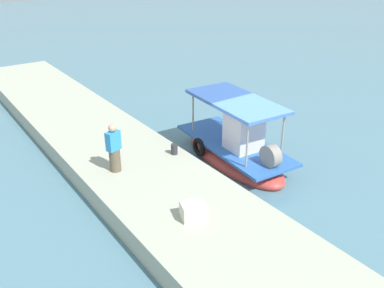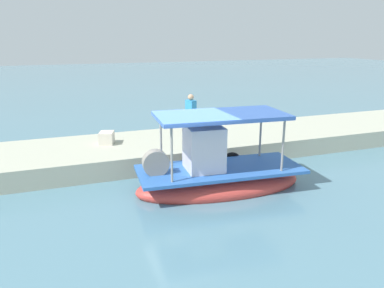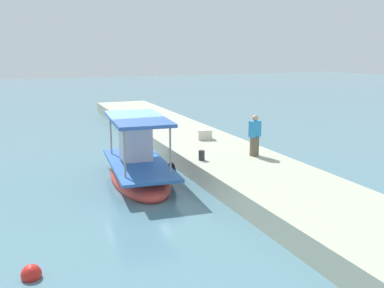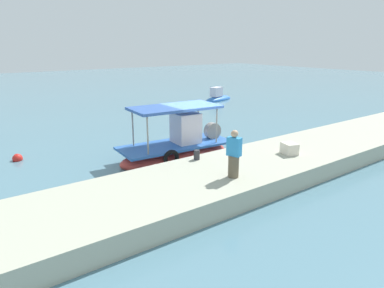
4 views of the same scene
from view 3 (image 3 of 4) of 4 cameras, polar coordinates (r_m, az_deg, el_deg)
name	(u,v)px [view 3 (image 3 of 4)]	position (r m, az deg, el deg)	size (l,w,h in m)	color
ground_plane	(137,173)	(17.65, -7.28, -3.87)	(120.00, 120.00, 0.00)	slate
dock_quay	(217,156)	(18.78, 3.40, -1.63)	(36.00, 3.89, 0.73)	#AEAF9A
main_fishing_boat	(139,168)	(16.58, -7.11, -3.19)	(5.59, 2.49, 2.83)	#CC3F38
fisherman_near_bollard	(255,137)	(17.40, 8.31, 0.90)	(0.46, 0.53, 1.67)	brown
mooring_bollard	(202,155)	(16.62, 1.29, -1.51)	(0.24, 0.24, 0.39)	#2D2D33
cargo_crate	(205,134)	(20.46, 1.70, 1.29)	(0.65, 0.52, 0.47)	beige
marker_buoy	(31,274)	(10.53, -20.55, -15.88)	(0.45, 0.45, 0.45)	red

